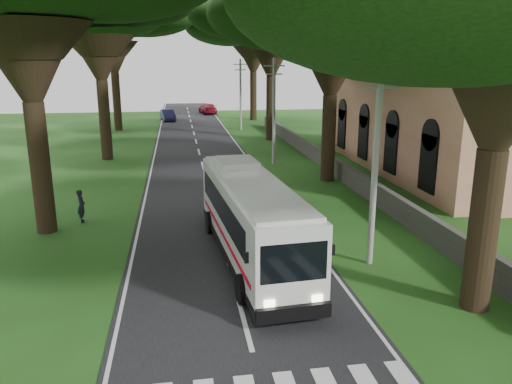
{
  "coord_description": "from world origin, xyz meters",
  "views": [
    {
      "loc": [
        -1.78,
        -11.42,
        7.72
      ],
      "look_at": [
        1.5,
        9.36,
        2.2
      ],
      "focal_mm": 35.0,
      "sensor_mm": 36.0,
      "label": 1
    }
  ],
  "objects": [
    {
      "name": "tree_r_far",
      "position": [
        8.5,
        56.0,
        13.0
      ],
      "size": [
        16.21,
        16.21,
        16.54
      ],
      "color": "black",
      "rests_on": "ground"
    },
    {
      "name": "pole_mid",
      "position": [
        5.5,
        26.0,
        4.18
      ],
      "size": [
        1.6,
        0.24,
        8.0
      ],
      "color": "gray",
      "rests_on": "ground"
    },
    {
      "name": "pedestrian",
      "position": [
        -6.61,
        13.21,
        0.82
      ],
      "size": [
        0.51,
        0.67,
        1.64
      ],
      "primitive_type": "imported",
      "rotation": [
        0.0,
        0.0,
        1.77
      ],
      "color": "black",
      "rests_on": "ground"
    },
    {
      "name": "pole_near",
      "position": [
        5.5,
        6.0,
        4.18
      ],
      "size": [
        1.6,
        0.24,
        8.0
      ],
      "color": "gray",
      "rests_on": "ground"
    },
    {
      "name": "coach_bus",
      "position": [
        0.96,
        7.25,
        1.76
      ],
      "size": [
        3.27,
        11.26,
        3.27
      ],
      "rotation": [
        0.0,
        0.0,
        0.08
      ],
      "color": "silver",
      "rests_on": "ground"
    },
    {
      "name": "ground",
      "position": [
        0.0,
        0.0,
        0.0
      ],
      "size": [
        140.0,
        140.0,
        0.0
      ],
      "primitive_type": "plane",
      "color": "#214914",
      "rests_on": "ground"
    },
    {
      "name": "tree_r_midb",
      "position": [
        7.5,
        38.0,
        12.81
      ],
      "size": [
        14.61,
        14.61,
        16.05
      ],
      "color": "black",
      "rests_on": "ground"
    },
    {
      "name": "distant_car_c",
      "position": [
        2.9,
        65.26,
        0.78
      ],
      "size": [
        2.8,
        5.44,
        1.51
      ],
      "primitive_type": "imported",
      "rotation": [
        0.0,
        0.0,
        3.28
      ],
      "color": "maroon",
      "rests_on": "road"
    },
    {
      "name": "distant_car_b",
      "position": [
        -3.0,
        56.8,
        0.76
      ],
      "size": [
        2.28,
        4.65,
        1.47
      ],
      "primitive_type": "imported",
      "rotation": [
        0.0,
        0.0,
        0.17
      ],
      "color": "navy",
      "rests_on": "road"
    },
    {
      "name": "road",
      "position": [
        0.0,
        25.0,
        0.01
      ],
      "size": [
        8.0,
        120.0,
        0.04
      ],
      "primitive_type": "cube",
      "color": "black",
      "rests_on": "ground"
    },
    {
      "name": "pole_far",
      "position": [
        5.5,
        46.0,
        4.18
      ],
      "size": [
        1.6,
        0.24,
        8.0
      ],
      "color": "gray",
      "rests_on": "ground"
    },
    {
      "name": "tree_r_mida",
      "position": [
        8.0,
        20.0,
        11.37
      ],
      "size": [
        14.46,
        14.46,
        14.56
      ],
      "color": "black",
      "rests_on": "ground"
    },
    {
      "name": "tree_l_far",
      "position": [
        -8.5,
        48.0,
        13.32
      ],
      "size": [
        15.81,
        15.81,
        16.79
      ],
      "color": "black",
      "rests_on": "ground"
    },
    {
      "name": "church",
      "position": [
        17.86,
        21.55,
        4.91
      ],
      "size": [
        14.0,
        24.0,
        11.6
      ],
      "color": "tan",
      "rests_on": "ground"
    },
    {
      "name": "property_wall",
      "position": [
        9.0,
        24.0,
        0.6
      ],
      "size": [
        0.35,
        50.0,
        1.2
      ],
      "primitive_type": "cube",
      "color": "#383533",
      "rests_on": "ground"
    }
  ]
}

